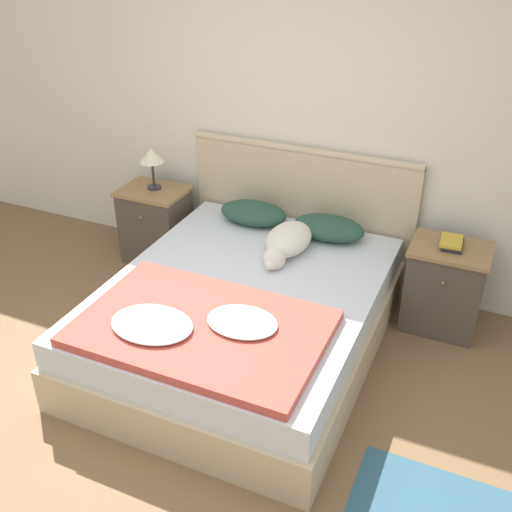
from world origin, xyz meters
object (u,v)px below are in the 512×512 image
Objects in this scene: nightstand_right at (444,287)px; pillow_right at (329,228)px; table_lamp at (152,157)px; pillow_left at (253,213)px; nightstand_left at (156,225)px; dog at (287,242)px; bed at (243,317)px; book_stack at (452,243)px.

nightstand_right is 0.90m from pillow_right.
nightstand_right is at bearing -0.60° from table_lamp.
pillow_left is (-1.46, 0.04, 0.26)m from nightstand_right.
pillow_left is at bearing 2.81° from nightstand_left.
dog reaches higher than nightstand_right.
nightstand_left is 1.21× the size of pillow_right.
nightstand_left is 1.21× the size of pillow_left.
nightstand_left is at bearing 145.81° from bed.
pillow_left is at bearing 140.62° from dog.
bed is at bearing -70.20° from pillow_left.
pillow_left is (0.86, 0.04, 0.26)m from nightstand_left.
pillow_right is (1.46, 0.04, 0.26)m from nightstand_left.
pillow_left reaches higher than nightstand_right.
bed is 0.94m from pillow_left.
nightstand_right is at bearing -1.66° from pillow_left.
bed is at bearing -101.96° from dog.
book_stack is at bearing 16.47° from dog.
nightstand_right is at bearing 34.19° from bed.
table_lamp reaches higher than bed.
pillow_left is 1.46m from book_stack.
dog is (0.11, 0.50, 0.34)m from bed.
nightstand_left is 2.32m from nightstand_right.
dog is 1.99× the size of table_lamp.
pillow_right is 1.55× the size of table_lamp.
bed is at bearing -35.00° from table_lamp.
table_lamp is (-0.86, -0.02, 0.32)m from pillow_left.
nightstand_right is 2.85× the size of book_stack.
book_stack is 0.65× the size of table_lamp.
nightstand_right is (2.32, 0.00, 0.00)m from nightstand_left.
bed is 1.41m from nightstand_right.
pillow_left is 0.78× the size of dog.
table_lamp is (-1.27, 0.31, 0.31)m from dog.
nightstand_right is at bearing -79.21° from book_stack.
nightstand_left is 1.00× the size of nightstand_right.
pillow_right is (0.60, 0.00, 0.00)m from pillow_left.
book_stack is (0.86, -0.02, 0.08)m from pillow_right.
nightstand_right is 1.87× the size of table_lamp.
nightstand_left is 1.33m from dog.
pillow_right is at bearing 178.56° from book_stack.
pillow_left is 0.60m from pillow_right.
dog is at bearing -13.93° from table_lamp.
nightstand_left is 1.87× the size of table_lamp.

